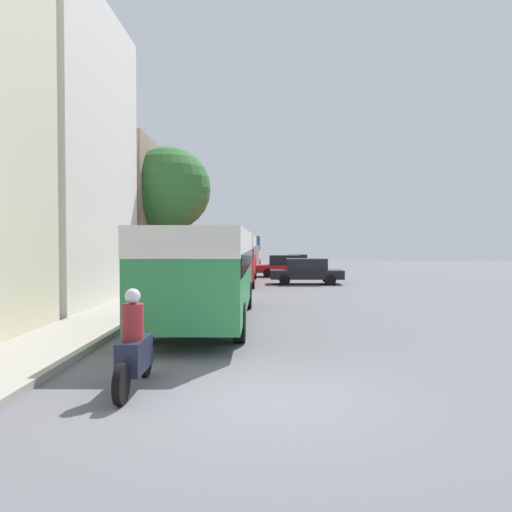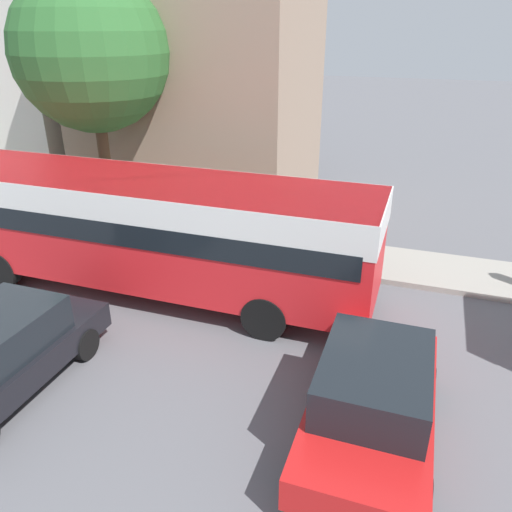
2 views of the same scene
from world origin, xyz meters
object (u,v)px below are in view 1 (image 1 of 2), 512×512
object	(u,v)px
bus_following	(234,252)
car_distant	(297,262)
pedestrian_near_curb	(208,260)
bus_lead	(207,262)
car_far_curb	(285,266)
bus_third_in_line	(247,248)
motorcycle_behind_lead	(134,350)
car_crossing	(306,271)

from	to	relation	value
bus_following	car_distant	world-z (taller)	bus_following
bus_following	pedestrian_near_curb	world-z (taller)	bus_following
car_distant	pedestrian_near_curb	bearing A→B (deg)	27.37
bus_lead	car_far_curb	bearing A→B (deg)	80.97
bus_third_in_line	motorcycle_behind_lead	distance (m)	37.50
motorcycle_behind_lead	pedestrian_near_curb	bearing A→B (deg)	94.08
pedestrian_near_curb	bus_third_in_line	bearing A→B (deg)	63.65
bus_lead	pedestrian_near_curb	bearing A→B (deg)	96.28
motorcycle_behind_lead	bus_following	bearing A→B (deg)	89.00
bus_third_in_line	car_crossing	bearing A→B (deg)	-75.48
car_far_curb	pedestrian_near_curb	xyz separation A→B (m)	(-6.00, 3.61, 0.27)
bus_lead	bus_third_in_line	distance (m)	30.26
bus_lead	motorcycle_behind_lead	xyz separation A→B (m)	(-0.43, -7.21, -1.19)
bus_following	bus_third_in_line	bearing A→B (deg)	89.08
bus_following	car_far_curb	size ratio (longest dim) A/B	2.81
bus_third_in_line	car_crossing	size ratio (longest dim) A/B	2.63
bus_following	motorcycle_behind_lead	distance (m)	22.03
bus_lead	car_far_curb	distance (m)	21.11
bus_following	motorcycle_behind_lead	bearing A→B (deg)	-91.00
bus_third_in_line	motorcycle_behind_lead	xyz separation A→B (m)	(-0.63, -37.47, -1.27)
bus_lead	car_crossing	size ratio (longest dim) A/B	2.39
bus_lead	bus_following	xyz separation A→B (m)	(-0.05, 14.79, 0.02)
car_distant	bus_following	bearing A→B (deg)	70.48
bus_third_in_line	car_far_curb	bearing A→B (deg)	-71.79
bus_following	car_crossing	bearing A→B (deg)	-6.25
car_far_curb	bus_lead	bearing A→B (deg)	-9.03
bus_lead	car_distant	xyz separation A→B (m)	(4.74, 28.27, -1.12)
bus_lead	motorcycle_behind_lead	world-z (taller)	bus_lead
car_far_curb	car_distant	size ratio (longest dim) A/B	1.06
bus_following	car_far_curb	bearing A→B (deg)	60.91
bus_third_in_line	car_crossing	world-z (taller)	bus_third_in_line
bus_third_in_line	car_far_curb	distance (m)	10.01
bus_third_in_line	pedestrian_near_curb	size ratio (longest dim) A/B	6.29
bus_third_in_line	car_crossing	distance (m)	16.52
bus_lead	car_far_curb	world-z (taller)	bus_lead
car_distant	bus_lead	bearing A→B (deg)	80.49
motorcycle_behind_lead	car_far_curb	world-z (taller)	motorcycle_behind_lead
bus_following	pedestrian_near_curb	bearing A→B (deg)	105.33
bus_following	car_distant	bearing A→B (deg)	70.48
bus_third_in_line	car_distant	distance (m)	5.10
bus_third_in_line	motorcycle_behind_lead	world-z (taller)	bus_third_in_line
bus_following	car_far_curb	xyz separation A→B (m)	(3.36, 6.03, -1.09)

